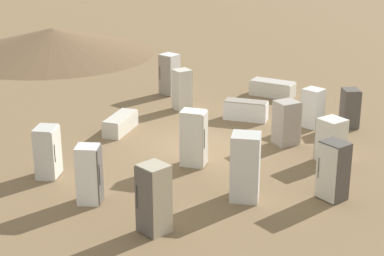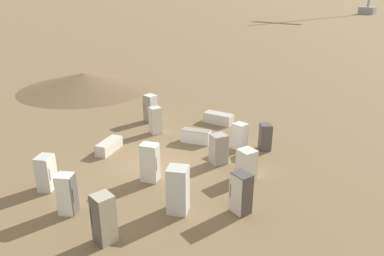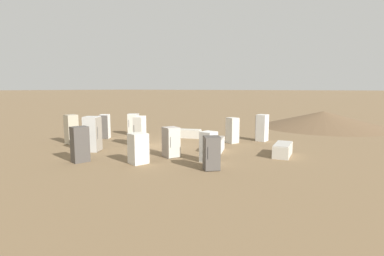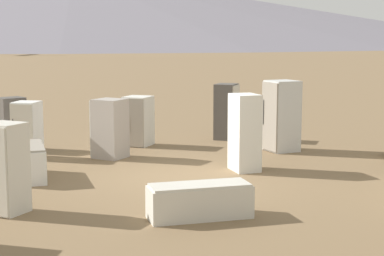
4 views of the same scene
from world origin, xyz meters
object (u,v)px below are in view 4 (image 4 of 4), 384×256
at_px(discarded_fridge_6, 27,130).
at_px(discarded_fridge_14, 138,121).
at_px(discarded_fridge_2, 244,132).
at_px(discarded_fridge_13, 110,129).
at_px(discarded_fridge_4, 227,112).
at_px(discarded_fridge_7, 281,116).
at_px(discarded_fridge_10, 200,201).
at_px(discarded_fridge_5, 5,169).
at_px(discarded_fridge_3, 30,162).
at_px(discarded_fridge_11, 11,124).

xyz_separation_m(discarded_fridge_6, discarded_fridge_14, (1.95, -2.62, -0.02)).
xyz_separation_m(discarded_fridge_2, discarded_fridge_13, (1.44, 3.39, -0.14)).
bearing_deg(discarded_fridge_4, discarded_fridge_6, -41.87).
relative_size(discarded_fridge_7, discarded_fridge_10, 1.02).
relative_size(discarded_fridge_4, discarded_fridge_13, 1.11).
height_order(discarded_fridge_5, discarded_fridge_14, discarded_fridge_5).
xyz_separation_m(discarded_fridge_2, discarded_fridge_4, (4.53, 0.34, -0.06)).
xyz_separation_m(discarded_fridge_7, discarded_fridge_13, (-1.15, 4.51, -0.20)).
relative_size(discarded_fridge_3, discarded_fridge_14, 1.24).
bearing_deg(discarded_fridge_11, discarded_fridge_10, -91.80).
xyz_separation_m(discarded_fridge_4, discarded_fridge_13, (-3.10, 3.05, -0.08)).
height_order(discarded_fridge_4, discarded_fridge_11, discarded_fridge_4).
relative_size(discarded_fridge_13, discarded_fridge_14, 1.08).
distance_m(discarded_fridge_11, discarded_fridge_14, 3.48).
bearing_deg(discarded_fridge_6, discarded_fridge_7, -161.96).
xyz_separation_m(discarded_fridge_5, discarded_fridge_11, (6.28, 1.89, -0.08)).
distance_m(discarded_fridge_5, discarded_fridge_13, 5.32).
distance_m(discarded_fridge_3, discarded_fridge_7, 6.91).
bearing_deg(discarded_fridge_11, discarded_fridge_4, -22.30).
bearing_deg(discarded_fridge_5, discarded_fridge_13, -77.68).
bearing_deg(discarded_fridge_14, discarded_fridge_13, 93.18).
bearing_deg(discarded_fridge_5, discarded_fridge_7, -107.71).
bearing_deg(discarded_fridge_2, discarded_fridge_7, 46.49).
distance_m(discarded_fridge_4, discarded_fridge_14, 2.83).
height_order(discarded_fridge_3, discarded_fridge_7, discarded_fridge_7).
distance_m(discarded_fridge_7, discarded_fridge_13, 4.65).
distance_m(discarded_fridge_10, discarded_fridge_14, 7.54).
distance_m(discarded_fridge_5, discarded_fridge_7, 8.42).
height_order(discarded_fridge_2, discarded_fridge_5, discarded_fridge_2).
bearing_deg(discarded_fridge_3, discarded_fridge_11, 94.45).
height_order(discarded_fridge_2, discarded_fridge_4, discarded_fridge_2).
xyz_separation_m(discarded_fridge_5, discarded_fridge_7, (6.37, -5.50, 0.15)).
height_order(discarded_fridge_4, discarded_fridge_7, discarded_fridge_7).
bearing_deg(discarded_fridge_13, discarded_fridge_6, 118.75).
xyz_separation_m(discarded_fridge_4, discarded_fridge_14, (-1.23, 2.55, -0.13)).
bearing_deg(discarded_fridge_5, discarded_fridge_4, -92.85).
height_order(discarded_fridge_3, discarded_fridge_4, discarded_fridge_4).
distance_m(discarded_fridge_7, discarded_fridge_10, 6.90).
bearing_deg(discarded_fridge_11, discarded_fridge_3, -107.86).
bearing_deg(discarded_fridge_2, discarded_fridge_10, -123.48).
relative_size(discarded_fridge_2, discarded_fridge_14, 1.27).
height_order(discarded_fridge_2, discarded_fridge_14, discarded_fridge_2).
bearing_deg(discarded_fridge_2, discarded_fridge_13, 136.90).
bearing_deg(discarded_fridge_4, discarded_fridge_10, 12.46).
distance_m(discarded_fridge_4, discarded_fridge_7, 2.44).
bearing_deg(discarded_fridge_4, discarded_fridge_5, -9.38).
height_order(discarded_fridge_11, discarded_fridge_13, discarded_fridge_13).
relative_size(discarded_fridge_2, discarded_fridge_13, 1.18).
xyz_separation_m(discarded_fridge_3, discarded_fridge_5, (-2.77, -0.36, 0.43)).
distance_m(discarded_fridge_2, discarded_fridge_7, 2.82).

